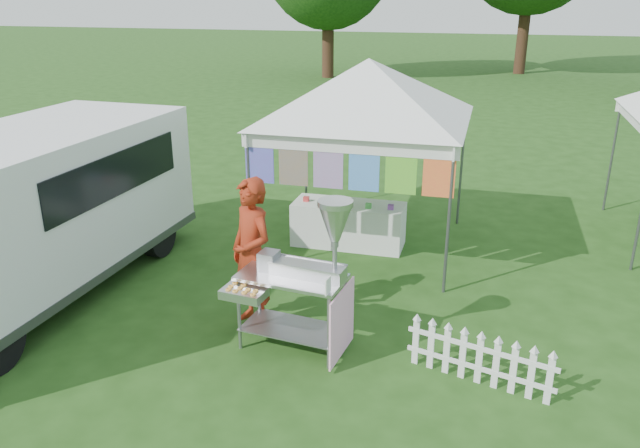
% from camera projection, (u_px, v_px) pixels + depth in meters
% --- Properties ---
extents(ground, '(120.00, 120.00, 0.00)m').
position_uv_depth(ground, '(303.00, 356.00, 7.17)').
color(ground, '#1F4313').
rests_on(ground, ground).
extents(canopy_main, '(4.24, 4.24, 3.45)m').
position_uv_depth(canopy_main, '(369.00, 59.00, 9.28)').
color(canopy_main, '#59595E').
rests_on(canopy_main, ground).
extents(donut_cart, '(1.42, 0.88, 1.87)m').
position_uv_depth(donut_cart, '(307.00, 265.00, 6.89)').
color(donut_cart, gray).
rests_on(donut_cart, ground).
extents(vendor, '(0.83, 0.78, 1.90)m').
position_uv_depth(vendor, '(252.00, 254.00, 7.56)').
color(vendor, maroon).
rests_on(vendor, ground).
extents(cargo_van, '(2.31, 5.39, 2.21)m').
position_uv_depth(cargo_van, '(31.00, 209.00, 8.36)').
color(cargo_van, white).
rests_on(cargo_van, ground).
extents(picket_fence, '(1.57, 0.46, 0.56)m').
position_uv_depth(picket_fence, '(479.00, 359.00, 6.58)').
color(picket_fence, white).
rests_on(picket_fence, ground).
extents(display_table, '(1.80, 0.70, 0.71)m').
position_uv_depth(display_table, '(348.00, 224.00, 10.21)').
color(display_table, white).
rests_on(display_table, ground).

